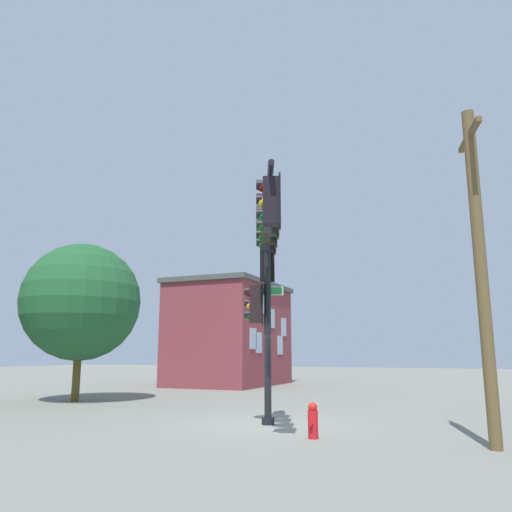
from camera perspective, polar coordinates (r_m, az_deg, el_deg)
The scene contains 6 objects.
ground_plane at distance 14.97m, azimuth 1.37°, elevation -18.55°, with size 120.00×120.00×0.00m, color slate.
signal_pole_assembly at distance 13.78m, azimuth 1.13°, elevation 0.23°, with size 4.76×2.50×6.63m.
utility_pole at distance 12.25m, azimuth 24.07°, elevation -0.82°, with size 1.78×0.53×7.58m.
fire_hydrant at distance 12.60m, azimuth 6.45°, elevation -18.03°, with size 0.33×0.24×0.83m.
tree_near at distance 23.13m, azimuth -19.17°, elevation -4.92°, with size 5.04×5.04×6.69m.
brick_building at distance 32.86m, azimuth -2.93°, elevation -8.75°, with size 8.44×5.78×6.45m.
Camera 1 is at (13.77, 5.53, 1.98)m, focal length 35.33 mm.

